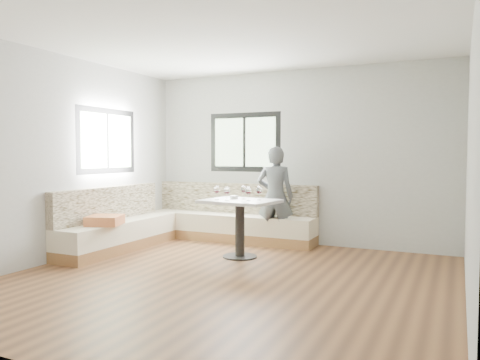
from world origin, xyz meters
The scene contains 10 objects.
room centered at (-0.08, 0.08, 1.41)m, with size 5.01×5.01×2.81m.
banquette centered at (-1.59, 1.62, 0.33)m, with size 2.90×2.80×0.95m.
table centered at (-0.36, 1.15, 0.61)m, with size 1.07×0.88×0.81m.
person centered at (-0.20, 2.11, 0.79)m, with size 0.57×0.38×1.57m, color #4E5255.
olive_ramekin centered at (-0.50, 1.25, 0.83)m, with size 0.11×0.11×0.05m.
wine_glass_a centered at (-0.64, 1.00, 0.95)m, with size 0.09×0.09×0.20m.
wine_glass_b centered at (-0.45, 0.94, 0.95)m, with size 0.09×0.09×0.20m.
wine_glass_c centered at (-0.18, 1.03, 0.95)m, with size 0.09×0.09×0.20m.
wine_glass_d centered at (-0.34, 1.25, 0.95)m, with size 0.09×0.09×0.20m.
wine_glass_e centered at (-0.09, 1.20, 0.95)m, with size 0.09×0.09×0.20m.
Camera 1 is at (2.41, -4.73, 1.45)m, focal length 35.00 mm.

